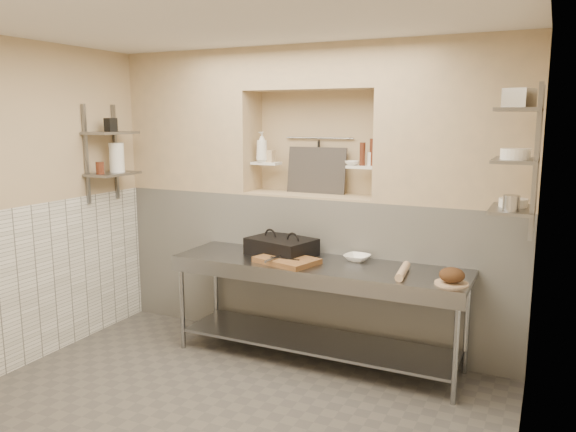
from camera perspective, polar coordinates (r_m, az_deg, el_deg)
The scene contains 48 objects.
floor at distance 4.40m, azimuth -7.14°, elevation -20.06°, with size 4.00×3.90×0.10m, color #504C47.
ceiling at distance 3.88m, azimuth -8.11°, elevation 20.34°, with size 4.00×3.90×0.10m, color silver.
wall_left at distance 5.27m, azimuth -26.66°, elevation 0.77°, with size 0.10×3.90×2.80m, color tan.
wall_right at distance 3.28m, azimuth 24.16°, elevation -4.05°, with size 0.10×3.90×2.80m, color tan.
wall_back at distance 5.65m, azimuth 3.48°, elevation 2.35°, with size 4.00×0.10×2.80m, color tan.
backwall_lower at distance 5.56m, azimuth 2.43°, elevation -5.14°, with size 4.00×0.40×1.40m, color white.
alcove_sill at distance 5.42m, azimuth 2.49°, elevation 2.14°, with size 1.30×0.40×0.02m, color tan.
backwall_pillar_left at distance 6.00m, azimuth -9.35°, elevation 9.39°, with size 1.35×0.40×1.40m, color tan.
backwall_pillar_right at distance 5.00m, azimuth 16.86°, elevation 9.02°, with size 1.35×0.40×1.40m, color tan.
backwall_header at distance 5.38m, azimuth 2.59°, elevation 14.79°, with size 1.30×0.40×0.40m, color tan.
wainscot_left at distance 5.37m, azimuth -25.68°, elevation -6.66°, with size 0.02×3.90×1.40m, color white.
wainscot_right at distance 3.51m, azimuth 22.32°, elevation -15.15°, with size 0.02×3.90×1.40m, color white.
alcove_shelf_left at distance 5.60m, azimuth -2.23°, elevation 5.38°, with size 0.28×0.16×0.03m, color white.
alcove_shelf_right at distance 5.21m, azimuth 7.60°, elevation 4.96°, with size 0.28×0.16×0.03m, color white.
utensil_rail at distance 5.53m, azimuth 3.22°, elevation 7.91°, with size 0.02×0.02×0.70m, color gray.
hanging_steel at distance 5.52m, azimuth 3.13°, elevation 6.14°, with size 0.02×0.02×0.30m, color black.
splash_panel at distance 5.48m, azimuth 2.92°, elevation 4.65°, with size 0.60×0.02×0.45m, color #383330.
shelf_rail_left_a at distance 6.03m, azimuth -17.12°, elevation 6.23°, with size 0.03×0.03×0.95m, color slate.
shelf_rail_left_b at distance 5.74m, azimuth -19.82°, elevation 5.92°, with size 0.03×0.03×0.95m, color slate.
wall_shelf_left_lower at distance 5.80m, azimuth -17.36°, elevation 4.11°, with size 0.30×0.50×0.03m, color slate.
wall_shelf_left_upper at distance 5.78m, azimuth -17.57°, elevation 8.05°, with size 0.30×0.50×0.03m, color slate.
shelf_rail_right_a at distance 4.46m, azimuth 24.02°, elevation 5.30°, with size 0.03×0.03×1.05m, color slate.
shelf_rail_right_b at distance 4.06m, azimuth 23.86°, elevation 4.94°, with size 0.03×0.03×1.05m, color slate.
wall_shelf_right_lower at distance 4.30m, azimuth 21.83°, elevation 0.61°, with size 0.30×0.50×0.03m, color slate.
wall_shelf_right_mid at distance 4.26m, azimuth 22.13°, elevation 5.26°, with size 0.30×0.50×0.03m, color slate.
wall_shelf_right_upper at distance 4.25m, azimuth 22.44°, elevation 9.96°, with size 0.30×0.50×0.03m, color slate.
prep_table at distance 4.97m, azimuth 2.91°, elevation -7.68°, with size 2.60×0.70×0.90m.
panini_press at distance 5.16m, azimuth -0.67°, elevation -3.13°, with size 0.66×0.55×0.16m.
cutting_board at distance 4.89m, azimuth -0.12°, elevation -4.52°, with size 0.51×0.36×0.05m, color brown.
knife_blade at distance 4.84m, azimuth -0.33°, elevation -4.36°, with size 0.27×0.03×0.01m, color gray.
tongs at distance 4.82m, azimuth -1.45°, elevation -4.33°, with size 0.02×0.02×0.26m, color gray.
mixing_bowl at distance 5.00m, azimuth 7.04°, elevation -4.22°, with size 0.22×0.22×0.05m, color white.
rolling_pin at distance 4.61m, azimuth 11.59°, elevation -5.51°, with size 0.07×0.07×0.43m, color tan.
bread_board at distance 4.45m, azimuth 16.27°, elevation -6.59°, with size 0.25×0.25×0.01m, color tan.
bread_loaf at distance 4.44m, azimuth 16.31°, elevation -5.79°, with size 0.19×0.19×0.12m, color #4C2D19.
bottle_soap at distance 5.56m, azimuth -2.67°, elevation 7.02°, with size 0.11×0.12×0.30m, color white.
jar_alcove at distance 5.56m, azimuth -1.85°, elevation 6.10°, with size 0.08×0.08×0.12m, color tan.
bowl_alcove at distance 5.22m, azimuth 6.51°, elevation 5.36°, with size 0.13×0.13×0.04m, color white.
condiment_a at distance 5.20m, azimuth 8.66°, elevation 6.43°, with size 0.07×0.07×0.25m, color #4C2114.
condiment_b at distance 5.20m, azimuth 7.57°, elevation 6.26°, with size 0.05×0.05×0.21m, color #4C2114.
condiment_c at distance 5.22m, azimuth 8.41°, elevation 5.77°, with size 0.07×0.07×0.12m, color white.
jug_left at distance 5.84m, azimuth -17.01°, elevation 5.71°, with size 0.14×0.14×0.29m, color white.
jar_left at distance 5.67m, azimuth -18.55°, elevation 4.65°, with size 0.08×0.08×0.12m, color #4C2114.
box_left_upper at distance 5.78m, azimuth -17.57°, elevation 8.83°, with size 0.09×0.09×0.13m, color black.
bowl_right at distance 4.35m, azimuth 21.91°, elevation 1.27°, with size 0.20×0.20×0.06m, color white.
canister_right at distance 4.13m, azimuth 21.73°, elevation 1.21°, with size 0.11×0.11×0.11m, color gray.
bowl_right_mid at distance 4.18m, azimuth 22.11°, elevation 5.86°, with size 0.20×0.20×0.07m, color white.
basket_right at distance 4.18m, azimuth 22.45°, elevation 11.02°, with size 0.16×0.20×0.13m, color gray.
Camera 1 is at (2.08, -3.20, 2.14)m, focal length 35.00 mm.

